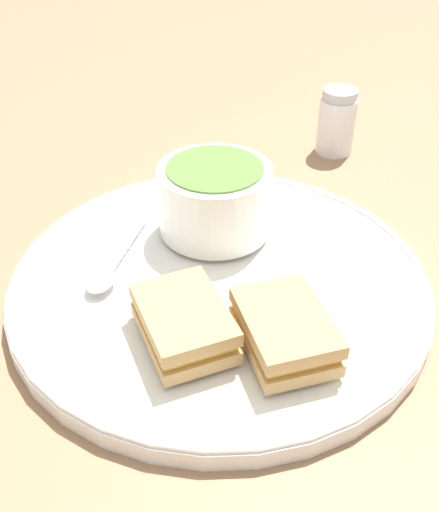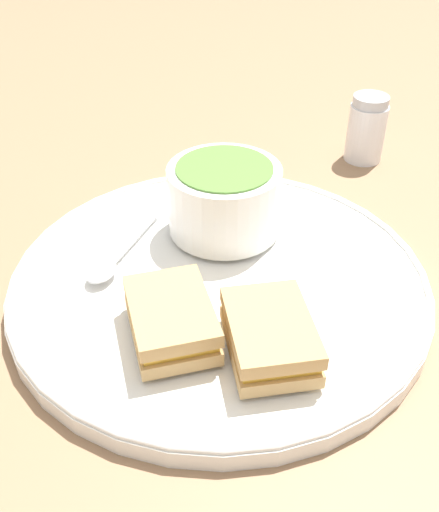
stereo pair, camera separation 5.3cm
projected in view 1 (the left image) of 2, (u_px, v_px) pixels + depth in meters
The scene contains 7 objects.
ground_plane at pixel (220, 290), 0.55m from camera, with size 2.40×2.40×0.00m, color #8E6B4C.
plate at pixel (220, 281), 0.55m from camera, with size 0.38×0.38×0.02m.
soup_bowl at pixel (215, 198), 0.58m from camera, with size 0.11×0.11×0.07m.
spoon at pixel (106, 274), 0.53m from camera, with size 0.08×0.11×0.01m.
sandwich_half_near at pixel (184, 323), 0.46m from camera, with size 0.10×0.09×0.03m.
sandwich_half_far at pixel (285, 330), 0.46m from camera, with size 0.11×0.09×0.03m.
salt_shaker at pixel (337, 122), 0.75m from camera, with size 0.05×0.05×0.08m.
Camera 1 is at (-0.31, 0.28, 0.36)m, focal length 42.00 mm.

